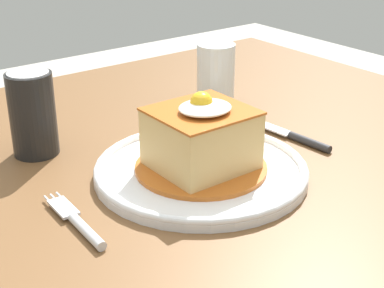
{
  "coord_description": "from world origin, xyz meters",
  "views": [
    {
      "loc": [
        -0.46,
        -0.64,
        1.11
      ],
      "look_at": [
        -0.02,
        -0.06,
        0.78
      ],
      "focal_mm": 54.87,
      "sensor_mm": 36.0,
      "label": 1
    }
  ],
  "objects": [
    {
      "name": "drinking_glass",
      "position": [
        0.19,
        0.14,
        0.79
      ],
      "size": [
        0.07,
        0.07,
        0.1
      ],
      "color": "gold",
      "rests_on": "dining_table"
    },
    {
      "name": "fork",
      "position": [
        -0.21,
        -0.1,
        0.75
      ],
      "size": [
        0.02,
        0.14,
        0.01
      ],
      "color": "silver",
      "rests_on": "dining_table"
    },
    {
      "name": "dining_table",
      "position": [
        0.0,
        0.0,
        0.63
      ],
      "size": [
        1.12,
        0.89,
        0.74
      ],
      "color": "brown",
      "rests_on": "ground_plane"
    },
    {
      "name": "knife",
      "position": [
        0.17,
        -0.08,
        0.75
      ],
      "size": [
        0.03,
        0.17,
        0.01
      ],
      "color": "#262628",
      "rests_on": "dining_table"
    },
    {
      "name": "soda_can",
      "position": [
        -0.16,
        0.12,
        0.81
      ],
      "size": [
        0.07,
        0.07,
        0.12
      ],
      "color": "black",
      "rests_on": "dining_table"
    },
    {
      "name": "sandwich_meal",
      "position": [
        -0.02,
        -0.08,
        0.8
      ],
      "size": [
        0.18,
        0.18,
        0.11
      ],
      "color": "#B75B1E",
      "rests_on": "main_plate"
    },
    {
      "name": "main_plate",
      "position": [
        -0.02,
        -0.08,
        0.75
      ],
      "size": [
        0.29,
        0.29,
        0.02
      ],
      "color": "white",
      "rests_on": "dining_table"
    }
  ]
}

